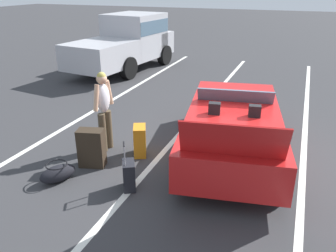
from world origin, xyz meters
name	(u,v)px	position (x,y,z in m)	size (l,w,h in m)	color
ground_plane	(231,154)	(0.00, 0.00, 0.00)	(80.00, 80.00, 0.00)	#333335
lot_line_near	(303,167)	(0.00, -1.39, 0.00)	(18.00, 0.12, 0.01)	silver
lot_line_mid	(171,144)	(0.00, 1.31, 0.00)	(18.00, 0.12, 0.01)	silver
lot_line_far	(68,126)	(0.00, 4.01, 0.00)	(18.00, 0.12, 0.01)	silver
convertible_car	(233,124)	(0.20, 0.04, 0.59)	(4.39, 2.46, 1.52)	red
suitcase_large_black	(92,148)	(-1.41, 2.37, 0.37)	(0.40, 0.54, 0.74)	#2D2319
suitcase_medium_bright	(140,141)	(-0.68, 1.71, 0.31)	(0.46, 0.39, 0.62)	orange
suitcase_small_carryon	(129,175)	(-1.85, 1.35, 0.25)	(0.39, 0.34, 0.85)	black
duffel_bag	(58,173)	(-2.11, 2.62, 0.16)	(0.71, 0.57, 0.34)	black
traveler_person	(104,107)	(-0.70, 2.48, 0.93)	(0.61, 0.25, 1.65)	#4C3F2D
parked_pickup_truck_near	(128,41)	(5.90, 5.40, 1.11)	(5.19, 2.54, 2.10)	#B2B2B7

